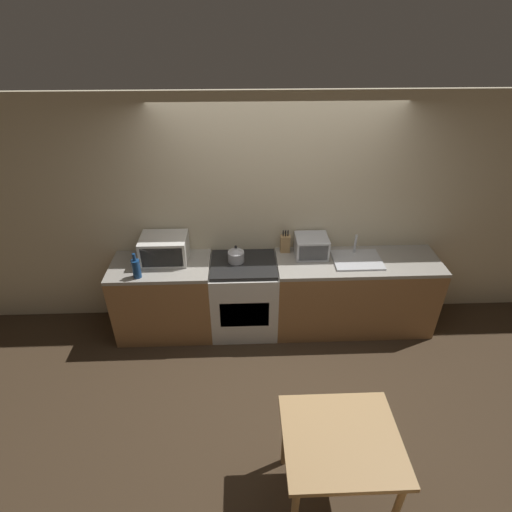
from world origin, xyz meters
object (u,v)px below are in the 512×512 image
at_px(bottle, 136,268).
at_px(toaster_oven, 311,246).
at_px(kettle, 236,255).
at_px(dining_table, 340,447).
at_px(stove_range, 244,296).
at_px(microwave, 164,249).

distance_m(bottle, toaster_oven, 1.87).
xyz_separation_m(kettle, dining_table, (0.72, -2.04, -0.32)).
relative_size(kettle, dining_table, 0.25).
xyz_separation_m(stove_range, dining_table, (0.64, -2.00, 0.21)).
distance_m(toaster_oven, dining_table, 2.16).
xyz_separation_m(stove_range, bottle, (-1.09, -0.21, 0.56)).
relative_size(stove_range, kettle, 4.54).
bearing_deg(microwave, stove_range, -6.82).
distance_m(stove_range, toaster_oven, 0.95).
relative_size(toaster_oven, dining_table, 0.44).
distance_m(stove_range, microwave, 1.04).
bearing_deg(kettle, dining_table, -70.51).
height_order(bottle, dining_table, bottle).
height_order(stove_range, bottle, bottle).
height_order(kettle, dining_table, kettle).
bearing_deg(bottle, microwave, 52.73).
relative_size(microwave, dining_table, 0.61).
height_order(bottle, toaster_oven, bottle).
xyz_separation_m(microwave, bottle, (-0.24, -0.31, -0.03)).
height_order(kettle, bottle, bottle).
bearing_deg(bottle, kettle, 14.21).
distance_m(microwave, dining_table, 2.60).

